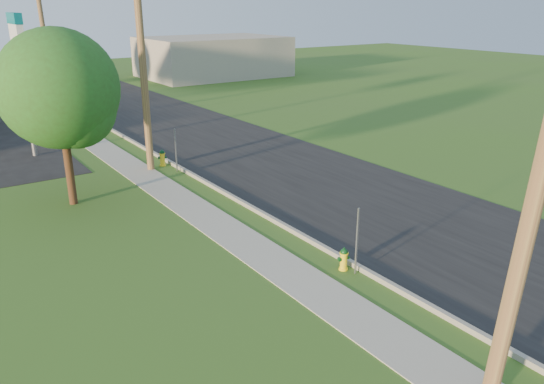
# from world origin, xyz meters

# --- Properties ---
(ground_plane) EXTENTS (140.00, 140.00, 0.00)m
(ground_plane) POSITION_xyz_m (0.00, 0.00, 0.00)
(ground_plane) COLOR #395A23
(ground_plane) RESTS_ON ground
(road) EXTENTS (8.00, 120.00, 0.02)m
(road) POSITION_xyz_m (4.50, 10.00, 0.01)
(road) COLOR black
(road) RESTS_ON ground
(curb) EXTENTS (0.15, 120.00, 0.15)m
(curb) POSITION_xyz_m (0.50, 10.00, 0.07)
(curb) COLOR gray
(curb) RESTS_ON ground
(sidewalk) EXTENTS (1.50, 120.00, 0.03)m
(sidewalk) POSITION_xyz_m (-1.25, 10.00, 0.01)
(sidewalk) COLOR #9B988D
(sidewalk) RESTS_ON ground
(utility_pole_mid) EXTENTS (1.40, 0.32, 9.80)m
(utility_pole_mid) POSITION_xyz_m (-0.60, 17.00, 4.95)
(utility_pole_mid) COLOR brown
(utility_pole_mid) RESTS_ON ground
(utility_pole_far) EXTENTS (1.40, 0.32, 9.50)m
(utility_pole_far) POSITION_xyz_m (-0.60, 35.00, 4.80)
(utility_pole_far) COLOR brown
(utility_pole_far) RESTS_ON ground
(sign_post_near) EXTENTS (0.05, 0.04, 2.00)m
(sign_post_near) POSITION_xyz_m (0.25, 4.20, 1.00)
(sign_post_near) COLOR gray
(sign_post_near) RESTS_ON ground
(sign_post_mid) EXTENTS (0.05, 0.04, 2.00)m
(sign_post_mid) POSITION_xyz_m (0.25, 16.00, 1.00)
(sign_post_mid) COLOR gray
(sign_post_mid) RESTS_ON ground
(sign_post_far) EXTENTS (0.05, 0.04, 2.00)m
(sign_post_far) POSITION_xyz_m (0.25, 28.20, 1.00)
(sign_post_far) COLOR gray
(sign_post_far) RESTS_ON ground
(price_pylon) EXTENTS (0.34, 2.04, 6.85)m
(price_pylon) POSITION_xyz_m (-4.50, 22.50, 5.43)
(price_pylon) COLOR gray
(price_pylon) RESTS_ON ground
(distant_building) EXTENTS (14.00, 10.00, 4.00)m
(distant_building) POSITION_xyz_m (18.00, 45.00, 2.00)
(distant_building) COLOR #9F988B
(distant_building) RESTS_ON ground
(tree_verge) EXTENTS (4.30, 4.30, 6.52)m
(tree_verge) POSITION_xyz_m (-4.68, 14.41, 4.20)
(tree_verge) COLOR #3C2515
(tree_verge) RESTS_ON ground
(hydrant_near) EXTENTS (0.36, 0.32, 0.70)m
(hydrant_near) POSITION_xyz_m (0.13, 4.57, 0.34)
(hydrant_near) COLOR yellow
(hydrant_near) RESTS_ON ground
(hydrant_mid) EXTENTS (0.41, 0.37, 0.80)m
(hydrant_mid) POSITION_xyz_m (0.08, 17.22, 0.39)
(hydrant_mid) COLOR yellow
(hydrant_mid) RESTS_ON ground
(hydrant_far) EXTENTS (0.41, 0.37, 0.79)m
(hydrant_far) POSITION_xyz_m (0.03, 27.40, 0.39)
(hydrant_far) COLOR gold
(hydrant_far) RESTS_ON ground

